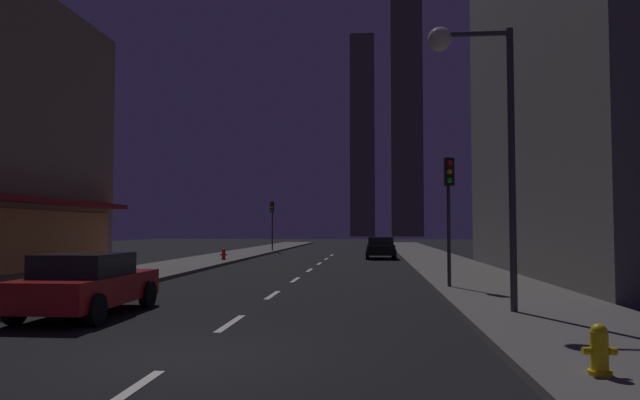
# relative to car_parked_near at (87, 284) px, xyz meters

# --- Properties ---
(ground_plane) EXTENTS (78.00, 136.00, 0.10)m
(ground_plane) POSITION_rel_car_parked_near_xyz_m (3.60, 28.01, -0.79)
(ground_plane) COLOR black
(sidewalk_right) EXTENTS (4.00, 76.00, 0.15)m
(sidewalk_right) POSITION_rel_car_parked_near_xyz_m (10.60, 28.01, -0.67)
(sidewalk_right) COLOR #605E59
(sidewalk_right) RESTS_ON ground
(sidewalk_left) EXTENTS (4.00, 76.00, 0.15)m
(sidewalk_left) POSITION_rel_car_parked_near_xyz_m (-3.40, 28.01, -0.67)
(sidewalk_left) COLOR #605E59
(sidewalk_left) RESTS_ON ground
(lane_marking_center) EXTENTS (0.16, 38.60, 0.01)m
(lane_marking_center) POSITION_rel_car_parked_near_xyz_m (3.60, 12.21, -0.73)
(lane_marking_center) COLOR silver
(lane_marking_center) RESTS_ON ground
(skyscraper_distant_tall) EXTENTS (6.23, 6.52, 51.68)m
(skyscraper_distant_tall) POSITION_rel_car_parked_near_xyz_m (4.39, 134.27, 25.10)
(skyscraper_distant_tall) COLOR brown
(skyscraper_distant_tall) RESTS_ON ground
(skyscraper_distant_mid) EXTENTS (8.05, 5.21, 67.10)m
(skyscraper_distant_mid) POSITION_rel_car_parked_near_xyz_m (15.65, 134.55, 32.81)
(skyscraper_distant_mid) COLOR brown
(skyscraper_distant_mid) RESTS_ON ground
(car_parked_near) EXTENTS (1.98, 4.24, 1.45)m
(car_parked_near) POSITION_rel_car_parked_near_xyz_m (0.00, 0.00, 0.00)
(car_parked_near) COLOR #B21919
(car_parked_near) RESTS_ON ground
(car_parked_far) EXTENTS (1.98, 4.24, 1.45)m
(car_parked_far) POSITION_rel_car_parked_near_xyz_m (7.20, 25.90, 0.00)
(car_parked_far) COLOR black
(car_parked_far) RESTS_ON ground
(fire_hydrant_yellow_near) EXTENTS (0.42, 0.30, 0.65)m
(fire_hydrant_yellow_near) POSITION_rel_car_parked_near_xyz_m (9.50, -5.14, -0.29)
(fire_hydrant_yellow_near) COLOR yellow
(fire_hydrant_yellow_near) RESTS_ON sidewalk_right
(fire_hydrant_far_left) EXTENTS (0.42, 0.30, 0.65)m
(fire_hydrant_far_left) POSITION_rel_car_parked_near_xyz_m (-2.30, 21.16, -0.29)
(fire_hydrant_far_left) COLOR red
(fire_hydrant_far_left) RESTS_ON sidewalk_left
(traffic_light_near_right) EXTENTS (0.32, 0.48, 4.20)m
(traffic_light_near_right) POSITION_rel_car_parked_near_xyz_m (9.10, 5.97, 2.45)
(traffic_light_near_right) COLOR #2D2D2D
(traffic_light_near_right) RESTS_ON sidewalk_right
(traffic_light_far_left) EXTENTS (0.32, 0.48, 4.20)m
(traffic_light_far_left) POSITION_rel_car_parked_near_xyz_m (-1.90, 35.80, 2.45)
(traffic_light_far_left) COLOR #2D2D2D
(traffic_light_far_left) RESTS_ON sidewalk_left
(street_lamp_right) EXTENTS (1.96, 0.56, 6.58)m
(street_lamp_right) POSITION_rel_car_parked_near_xyz_m (8.98, 0.53, 4.33)
(street_lamp_right) COLOR #38383D
(street_lamp_right) RESTS_ON sidewalk_right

